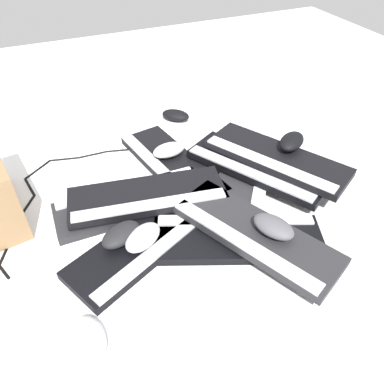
% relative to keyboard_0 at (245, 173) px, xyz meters
% --- Properties ---
extents(ground_plane, '(3.20, 3.20, 0.00)m').
position_rel_keyboard_0_xyz_m(ground_plane, '(-0.19, -0.08, -0.01)').
color(ground_plane, white).
extents(keyboard_0, '(0.38, 0.44, 0.03)m').
position_rel_keyboard_0_xyz_m(keyboard_0, '(0.00, 0.00, 0.00)').
color(keyboard_0, '#232326').
rests_on(keyboard_0, ground).
extents(keyboard_1, '(0.23, 0.46, 0.03)m').
position_rel_keyboard_0_xyz_m(keyboard_1, '(-0.20, 0.14, 0.00)').
color(keyboard_1, black).
rests_on(keyboard_1, ground).
extents(keyboard_2, '(0.44, 0.15, 0.03)m').
position_rel_keyboard_0_xyz_m(keyboard_2, '(-0.37, 0.01, 0.00)').
color(keyboard_2, '#232326').
rests_on(keyboard_2, ground).
extents(keyboard_3, '(0.46, 0.32, 0.03)m').
position_rel_keyboard_0_xyz_m(keyboard_3, '(-0.38, -0.15, 0.00)').
color(keyboard_3, black).
rests_on(keyboard_3, ground).
extents(keyboard_4, '(0.46, 0.31, 0.03)m').
position_rel_keyboard_0_xyz_m(keyboard_4, '(-0.16, -0.23, 0.00)').
color(keyboard_4, black).
rests_on(keyboard_4, ground).
extents(keyboard_5, '(0.35, 0.46, 0.03)m').
position_rel_keyboard_0_xyz_m(keyboard_5, '(0.03, -0.02, 0.03)').
color(keyboard_5, black).
rests_on(keyboard_5, keyboard_0).
extents(keyboard_6, '(0.32, 0.46, 0.03)m').
position_rel_keyboard_0_xyz_m(keyboard_6, '(-0.13, -0.26, 0.03)').
color(keyboard_6, '#232326').
rests_on(keyboard_6, keyboard_4).
extents(keyboard_7, '(0.46, 0.22, 0.03)m').
position_rel_keyboard_0_xyz_m(keyboard_7, '(-0.33, -0.02, 0.03)').
color(keyboard_7, black).
rests_on(keyboard_7, keyboard_2).
extents(keyboard_8, '(0.34, 0.46, 0.03)m').
position_rel_keyboard_0_xyz_m(keyboard_8, '(0.08, -0.04, 0.06)').
color(keyboard_8, black).
rests_on(keyboard_8, keyboard_5).
extents(mouse_0, '(0.13, 0.12, 0.04)m').
position_rel_keyboard_0_xyz_m(mouse_0, '(0.14, -0.02, 0.10)').
color(mouse_0, black).
rests_on(mouse_0, keyboard_8).
extents(mouse_1, '(0.13, 0.11, 0.04)m').
position_rel_keyboard_0_xyz_m(mouse_1, '(-0.44, -0.14, 0.04)').
color(mouse_1, black).
rests_on(mouse_1, keyboard_3).
extents(mouse_2, '(0.12, 0.12, 0.04)m').
position_rel_keyboard_0_xyz_m(mouse_2, '(-0.07, 0.42, 0.01)').
color(mouse_2, black).
rests_on(mouse_2, ground).
extents(mouse_3, '(0.08, 0.12, 0.04)m').
position_rel_keyboard_0_xyz_m(mouse_3, '(-0.57, -0.36, 0.01)').
color(mouse_3, '#B7B7BC').
rests_on(mouse_3, ground).
extents(mouse_4, '(0.13, 0.12, 0.04)m').
position_rel_keyboard_0_xyz_m(mouse_4, '(-0.39, -0.17, 0.04)').
color(mouse_4, '#B7B7BC').
rests_on(mouse_4, keyboard_3).
extents(mouse_5, '(0.12, 0.08, 0.04)m').
position_rel_keyboard_0_xyz_m(mouse_5, '(-0.19, 0.17, 0.04)').
color(mouse_5, silver).
rests_on(mouse_5, keyboard_1).
extents(mouse_6, '(0.11, 0.13, 0.04)m').
position_rel_keyboard_0_xyz_m(mouse_6, '(-0.09, -0.29, 0.07)').
color(mouse_6, '#4C4C51').
rests_on(mouse_6, keyboard_6).
extents(mouse_7, '(0.11, 0.13, 0.04)m').
position_rel_keyboard_0_xyz_m(mouse_7, '(0.17, 0.02, 0.01)').
color(mouse_7, '#B7B7BC').
rests_on(mouse_7, ground).
extents(cable_0, '(0.51, 0.46, 0.01)m').
position_rel_keyboard_0_xyz_m(cable_0, '(-0.56, 0.19, -0.01)').
color(cable_0, black).
rests_on(cable_0, ground).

